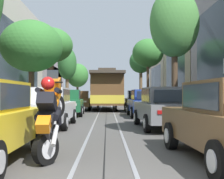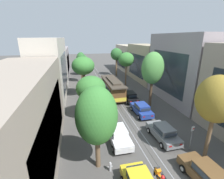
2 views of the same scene
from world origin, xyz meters
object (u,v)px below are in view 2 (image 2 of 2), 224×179
parked_car_grey_second_right (163,132)px  parked_car_black_fourth_right (130,96)px  street_tree_kerb_left_mid (83,66)px  street_tree_kerb_left_second (91,88)px  parked_car_white_second_left (119,135)px  parked_car_brown_near_right (207,175)px  street_tree_kerb_left_fourth (81,61)px  street_tree_kerb_right_second (153,69)px  street_tree_kerb_right_mid (126,60)px  street_tree_kerb_left_near (97,116)px  cable_car_trolley (113,88)px  parked_car_green_mid_left (106,109)px  parked_car_brown_fourth_left (100,94)px  street_tree_kerb_right_fourth (116,55)px  street_tree_kerb_left_far (82,61)px  parked_car_blue_mid_right (141,109)px  fire_hydrant (110,166)px  street_sign_post (192,135)px  street_tree_kerb_right_near (217,100)px

parked_car_grey_second_right → parked_car_black_fourth_right: same height
parked_car_black_fourth_right → street_tree_kerb_left_mid: 9.39m
street_tree_kerb_left_second → parked_car_white_second_left: bearing=-69.2°
parked_car_brown_near_right → street_tree_kerb_left_fourth: bearing=103.9°
street_tree_kerb_right_second → street_tree_kerb_right_mid: 11.92m
street_tree_kerb_left_mid → street_tree_kerb_left_near: bearing=-89.9°
cable_car_trolley → parked_car_black_fourth_right: bearing=-44.5°
parked_car_green_mid_left → street_tree_kerb_left_mid: (-2.48, 7.47, 4.76)m
parked_car_black_fourth_right → street_tree_kerb_left_near: size_ratio=0.63×
parked_car_brown_fourth_left → street_tree_kerb_right_fourth: 18.18m
parked_car_brown_fourth_left → street_tree_kerb_left_far: (-2.05, 18.50, 3.28)m
parked_car_brown_fourth_left → street_tree_kerb_left_fourth: size_ratio=0.62×
parked_car_green_mid_left → parked_car_brown_fourth_left: (0.13, 6.35, 0.00)m
parked_car_blue_mid_right → street_tree_kerb_left_second: 7.57m
fire_hydrant → street_sign_post: street_sign_post is taller
parked_car_grey_second_right → street_tree_kerb_right_second: 9.51m
parked_car_brown_fourth_left → parked_car_black_fourth_right: size_ratio=1.00×
street_tree_kerb_left_near → street_tree_kerb_right_fourth: street_tree_kerb_right_fourth is taller
street_tree_kerb_right_second → parked_car_white_second_left: bearing=-134.0°
parked_car_white_second_left → street_tree_kerb_right_near: (6.73, -3.98, 4.80)m
parked_car_white_second_left → parked_car_grey_second_right: (4.62, -0.59, 0.00)m
street_tree_kerb_left_near → street_tree_kerb_left_mid: 16.48m
street_tree_kerb_left_second → street_tree_kerb_left_far: size_ratio=0.98×
parked_car_green_mid_left → parked_car_blue_mid_right: 4.83m
parked_car_green_mid_left → parked_car_brown_fourth_left: size_ratio=1.01×
parked_car_brown_fourth_left → street_tree_kerb_left_near: (-2.59, -15.34, 3.79)m
parked_car_brown_near_right → street_tree_kerb_right_second: street_tree_kerb_right_second is taller
parked_car_white_second_left → street_tree_kerb_right_second: bearing=46.0°
street_tree_kerb_left_near → street_sign_post: street_tree_kerb_left_near is taller
street_tree_kerb_left_mid → street_tree_kerb_right_near: 19.99m
street_tree_kerb_left_far → street_tree_kerb_right_fourth: street_tree_kerb_right_fourth is taller
parked_car_green_mid_left → fire_hydrant: bearing=-99.3°
parked_car_white_second_left → street_tree_kerb_right_fourth: bearing=76.0°
street_tree_kerb_right_fourth → parked_car_blue_mid_right: bearing=-96.0°
parked_car_green_mid_left → street_tree_kerb_left_far: bearing=94.4°
parked_car_blue_mid_right → parked_car_black_fourth_right: (0.09, 5.00, 0.00)m
parked_car_brown_fourth_left → street_tree_kerb_right_fourth: street_tree_kerb_right_fourth is taller
street_tree_kerb_left_second → cable_car_trolley: street_tree_kerb_left_second is taller
parked_car_brown_fourth_left → street_tree_kerb_left_near: size_ratio=0.63×
parked_car_grey_second_right → parked_car_black_fourth_right: size_ratio=1.00×
street_tree_kerb_left_far → cable_car_trolley: street_tree_kerb_left_far is taller
street_tree_kerb_left_mid → street_tree_kerb_left_fourth: street_tree_kerb_left_mid is taller
parked_car_white_second_left → parked_car_blue_mid_right: size_ratio=1.00×
parked_car_grey_second_right → street_tree_kerb_right_fourth: street_tree_kerb_right_fourth is taller
parked_car_white_second_left → parked_car_brown_near_right: bearing=-51.7°
street_tree_kerb_right_near → fire_hydrant: (-8.37, 0.55, -5.18)m
street_tree_kerb_right_fourth → street_sign_post: street_tree_kerb_right_fourth is taller
parked_car_black_fourth_right → street_tree_kerb_left_second: street_tree_kerb_left_second is taller
parked_car_brown_near_right → street_tree_kerb_left_mid: (-7.42, 19.92, 4.76)m
parked_car_blue_mid_right → street_tree_kerb_right_near: street_tree_kerb_right_near is taller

